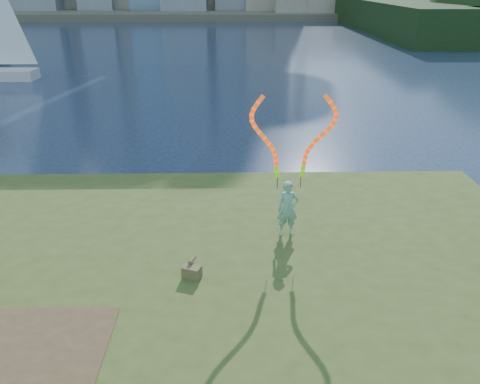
{
  "coord_description": "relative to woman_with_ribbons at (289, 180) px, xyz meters",
  "views": [
    {
      "loc": [
        1.59,
        -9.12,
        6.67
      ],
      "look_at": [
        1.8,
        1.0,
        2.04
      ],
      "focal_mm": 35.0,
      "sensor_mm": 36.0,
      "label": 1
    }
  ],
  "objects": [
    {
      "name": "far_shore",
      "position": [
        -2.99,
        93.82,
        -1.66
      ],
      "size": [
        320.0,
        40.0,
        1.2
      ],
      "primitive_type": "cube",
      "color": "#514B3B",
      "rests_on": "ground"
    },
    {
      "name": "dirt_patch",
      "position": [
        -5.19,
        -4.38,
        -1.45
      ],
      "size": [
        3.2,
        3.0,
        0.02
      ],
      "primitive_type": "cube",
      "color": "#47331E",
      "rests_on": "grassy_knoll"
    },
    {
      "name": "woman_with_ribbons",
      "position": [
        0.0,
        0.0,
        0.0
      ],
      "size": [
        1.97,
        0.38,
        3.83
      ],
      "rotation": [
        0.0,
        0.0,
        0.07
      ],
      "color": "#247B52",
      "rests_on": "grassy_knoll"
    },
    {
      "name": "canvas_bag",
      "position": [
        -2.25,
        -1.85,
        -1.31
      ],
      "size": [
        0.45,
        0.51,
        0.37
      ],
      "rotation": [
        0.0,
        0.0,
        -0.35
      ],
      "color": "#4E4A2A",
      "rests_on": "grassy_knoll"
    },
    {
      "name": "grassy_knoll",
      "position": [
        -2.99,
        -3.47,
        -1.92
      ],
      "size": [
        20.0,
        18.0,
        0.8
      ],
      "color": "#374619",
      "rests_on": "ground"
    },
    {
      "name": "ground",
      "position": [
        -2.99,
        -1.18,
        -2.26
      ],
      "size": [
        320.0,
        320.0,
        0.0
      ],
      "primitive_type": "plane",
      "color": "#18243C",
      "rests_on": "ground"
    }
  ]
}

